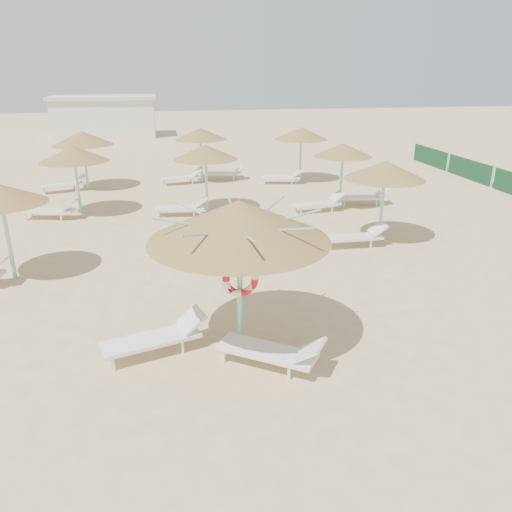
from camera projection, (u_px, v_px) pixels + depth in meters
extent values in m
plane|color=#D3B080|center=(248.00, 341.00, 10.63)|extent=(120.00, 120.00, 0.00)
cylinder|color=#7AD4CB|center=(240.00, 290.00, 9.88)|extent=(0.11, 0.11, 2.64)
cone|color=olive|center=(239.00, 221.00, 9.37)|extent=(3.51, 3.51, 0.79)
cylinder|color=#7AD4CB|center=(239.00, 234.00, 9.46)|extent=(0.20, 0.20, 0.12)
cylinder|color=#7AD4CB|center=(281.00, 221.00, 9.52)|extent=(1.59, 0.04, 0.40)
cylinder|color=#7AD4CB|center=(263.00, 213.00, 10.00)|extent=(1.15, 1.15, 0.40)
cylinder|color=#7AD4CB|center=(233.00, 211.00, 10.12)|extent=(0.04, 1.59, 0.40)
cylinder|color=#7AD4CB|center=(206.00, 216.00, 9.81)|extent=(1.15, 1.15, 0.40)
cylinder|color=#7AD4CB|center=(196.00, 225.00, 9.24)|extent=(1.59, 0.04, 0.40)
cylinder|color=#7AD4CB|center=(212.00, 234.00, 8.76)|extent=(1.15, 1.15, 0.40)
cylinder|color=#7AD4CB|center=(246.00, 236.00, 8.64)|extent=(0.04, 1.59, 0.40)
cylinder|color=#7AD4CB|center=(275.00, 230.00, 8.95)|extent=(1.15, 1.15, 0.40)
torus|color=red|center=(241.00, 280.00, 9.69)|extent=(0.72, 0.15, 0.72)
cylinder|color=white|center=(114.00, 364.00, 9.52)|extent=(0.06, 0.06, 0.29)
cylinder|color=white|center=(108.00, 352.00, 9.94)|extent=(0.06, 0.06, 0.29)
cylinder|color=white|center=(183.00, 347.00, 10.11)|extent=(0.06, 0.06, 0.29)
cylinder|color=white|center=(175.00, 336.00, 10.54)|extent=(0.06, 0.06, 0.29)
cube|color=white|center=(151.00, 340.00, 10.02)|extent=(2.05, 1.17, 0.08)
cube|color=white|center=(192.00, 319.00, 10.30)|extent=(0.65, 0.73, 0.37)
cylinder|color=white|center=(223.00, 357.00, 9.78)|extent=(0.06, 0.06, 0.29)
cylinder|color=white|center=(235.00, 344.00, 10.21)|extent=(0.06, 0.06, 0.29)
cylinder|color=white|center=(289.00, 373.00, 9.25)|extent=(0.06, 0.06, 0.29)
cylinder|color=white|center=(298.00, 359.00, 9.69)|extent=(0.06, 0.06, 0.29)
cube|color=white|center=(267.00, 351.00, 9.62)|extent=(1.95, 1.62, 0.08)
cube|color=white|center=(310.00, 350.00, 9.20)|extent=(0.75, 0.78, 0.37)
cylinder|color=#7AD4CB|center=(8.00, 238.00, 13.38)|extent=(0.11, 0.11, 2.30)
cone|color=olive|center=(0.00, 194.00, 12.94)|extent=(2.34, 2.34, 0.53)
cylinder|color=#7AD4CB|center=(1.00, 202.00, 13.02)|extent=(0.20, 0.20, 0.12)
cylinder|color=#7AD4CB|center=(78.00, 186.00, 19.27)|extent=(0.11, 0.11, 2.30)
cone|color=olive|center=(74.00, 154.00, 18.83)|extent=(2.58, 2.58, 0.58)
cylinder|color=#7AD4CB|center=(74.00, 160.00, 18.92)|extent=(0.20, 0.20, 0.12)
cylinder|color=white|center=(26.00, 217.00, 18.87)|extent=(0.06, 0.06, 0.28)
cylinder|color=white|center=(32.00, 213.00, 19.34)|extent=(0.06, 0.06, 0.28)
cylinder|color=white|center=(61.00, 217.00, 18.82)|extent=(0.06, 0.06, 0.28)
cylinder|color=white|center=(66.00, 214.00, 19.29)|extent=(0.06, 0.06, 0.28)
cube|color=white|center=(49.00, 211.00, 19.01)|extent=(1.99, 1.02, 0.08)
cube|color=white|center=(70.00, 205.00, 18.90)|extent=(0.60, 0.69, 0.36)
cylinder|color=#7AD4CB|center=(86.00, 165.00, 23.40)|extent=(0.11, 0.11, 2.30)
cone|color=olive|center=(82.00, 138.00, 22.95)|extent=(2.78, 2.78, 0.63)
cylinder|color=#7AD4CB|center=(83.00, 143.00, 23.04)|extent=(0.20, 0.20, 0.12)
cylinder|color=white|center=(45.00, 192.00, 22.65)|extent=(0.06, 0.06, 0.28)
cylinder|color=white|center=(43.00, 190.00, 23.06)|extent=(0.06, 0.06, 0.28)
cylinder|color=white|center=(76.00, 189.00, 23.23)|extent=(0.06, 0.06, 0.28)
cylinder|color=white|center=(74.00, 187.00, 23.65)|extent=(0.06, 0.06, 0.28)
cube|color=white|center=(62.00, 185.00, 23.14)|extent=(2.00, 1.15, 0.08)
cube|color=white|center=(80.00, 178.00, 23.42)|extent=(0.64, 0.72, 0.36)
cylinder|color=#7AD4CB|center=(206.00, 184.00, 19.67)|extent=(0.11, 0.11, 2.30)
cone|color=olive|center=(205.00, 152.00, 19.23)|extent=(2.50, 2.50, 0.56)
cylinder|color=#7AD4CB|center=(206.00, 158.00, 19.32)|extent=(0.20, 0.20, 0.12)
cylinder|color=white|center=(159.00, 214.00, 19.19)|extent=(0.06, 0.06, 0.28)
cylinder|color=white|center=(160.00, 211.00, 19.66)|extent=(0.06, 0.06, 0.28)
cylinder|color=white|center=(194.00, 214.00, 19.28)|extent=(0.06, 0.06, 0.28)
cylinder|color=white|center=(195.00, 210.00, 19.74)|extent=(0.06, 0.06, 0.28)
cube|color=white|center=(180.00, 208.00, 19.41)|extent=(1.96, 0.84, 0.08)
cube|color=white|center=(202.00, 202.00, 19.38)|extent=(0.55, 0.65, 0.36)
cylinder|color=#7AD4CB|center=(201.00, 159.00, 24.93)|extent=(0.11, 0.11, 2.30)
cone|color=olive|center=(200.00, 134.00, 24.49)|extent=(2.54, 2.54, 0.57)
cylinder|color=#7AD4CB|center=(201.00, 139.00, 24.57)|extent=(0.20, 0.20, 0.12)
cylinder|color=white|center=(166.00, 184.00, 24.25)|extent=(0.06, 0.06, 0.28)
cylinder|color=white|center=(164.00, 182.00, 24.68)|extent=(0.06, 0.06, 0.28)
cylinder|color=white|center=(193.00, 182.00, 24.70)|extent=(0.06, 0.06, 0.28)
cylinder|color=white|center=(190.00, 180.00, 25.14)|extent=(0.06, 0.06, 0.28)
cube|color=white|center=(180.00, 178.00, 24.67)|extent=(1.98, 0.95, 0.08)
cube|color=white|center=(197.00, 172.00, 24.87)|extent=(0.59, 0.68, 0.36)
cylinder|color=white|center=(207.00, 178.00, 25.52)|extent=(0.06, 0.06, 0.28)
cylinder|color=white|center=(208.00, 176.00, 25.98)|extent=(0.06, 0.06, 0.28)
cylinder|color=white|center=(233.00, 178.00, 25.52)|extent=(0.06, 0.06, 0.28)
cylinder|color=white|center=(234.00, 176.00, 25.99)|extent=(0.06, 0.06, 0.28)
cube|color=white|center=(223.00, 173.00, 25.69)|extent=(1.98, 0.95, 0.08)
cube|color=white|center=(239.00, 169.00, 25.60)|extent=(0.59, 0.68, 0.36)
cylinder|color=#7AD4CB|center=(382.00, 208.00, 16.31)|extent=(0.11, 0.11, 2.30)
cone|color=olive|center=(385.00, 170.00, 15.87)|extent=(2.58, 2.58, 0.58)
cylinder|color=#7AD4CB|center=(384.00, 177.00, 15.96)|extent=(0.20, 0.20, 0.12)
cylinder|color=white|center=(331.00, 247.00, 15.75)|extent=(0.06, 0.06, 0.28)
cylinder|color=white|center=(326.00, 242.00, 16.21)|extent=(0.06, 0.06, 0.28)
cylinder|color=white|center=(371.00, 244.00, 15.98)|extent=(0.06, 0.06, 0.28)
cylinder|color=white|center=(365.00, 239.00, 16.44)|extent=(0.06, 0.06, 0.28)
cube|color=white|center=(352.00, 237.00, 16.05)|extent=(1.90, 0.63, 0.08)
cube|color=white|center=(378.00, 229.00, 16.12)|extent=(0.49, 0.60, 0.36)
cylinder|color=#7AD4CB|center=(341.00, 180.00, 20.21)|extent=(0.11, 0.11, 2.30)
cone|color=olive|center=(343.00, 150.00, 19.77)|extent=(2.33, 2.33, 0.52)
cylinder|color=#7AD4CB|center=(343.00, 156.00, 19.85)|extent=(0.20, 0.20, 0.12)
cylinder|color=white|center=(301.00, 212.00, 19.55)|extent=(0.06, 0.06, 0.28)
cylinder|color=white|center=(296.00, 209.00, 20.00)|extent=(0.06, 0.06, 0.28)
cylinder|color=white|center=(332.00, 209.00, 19.95)|extent=(0.06, 0.06, 0.28)
cylinder|color=white|center=(327.00, 206.00, 20.39)|extent=(0.06, 0.06, 0.28)
cube|color=white|center=(317.00, 204.00, 19.95)|extent=(1.97, 0.87, 0.08)
cube|color=white|center=(337.00, 197.00, 20.11)|extent=(0.56, 0.66, 0.36)
cylinder|color=white|center=(345.00, 203.00, 20.76)|extent=(0.06, 0.06, 0.28)
cylinder|color=white|center=(342.00, 200.00, 21.23)|extent=(0.06, 0.06, 0.28)
cylinder|color=white|center=(377.00, 203.00, 20.82)|extent=(0.06, 0.06, 0.28)
cylinder|color=white|center=(373.00, 200.00, 21.29)|extent=(0.06, 0.06, 0.28)
cube|color=white|center=(362.00, 197.00, 20.96)|extent=(1.97, 0.87, 0.08)
cube|color=white|center=(383.00, 192.00, 20.92)|extent=(0.56, 0.66, 0.36)
cylinder|color=#7AD4CB|center=(300.00, 159.00, 25.03)|extent=(0.11, 0.11, 2.30)
cone|color=olive|center=(301.00, 133.00, 24.59)|extent=(2.64, 2.64, 0.59)
cylinder|color=#7AD4CB|center=(301.00, 138.00, 24.68)|extent=(0.20, 0.20, 0.12)
cylinder|color=white|center=(264.00, 182.00, 24.61)|extent=(0.06, 0.06, 0.28)
cylinder|color=white|center=(264.00, 180.00, 25.08)|extent=(0.06, 0.06, 0.28)
cylinder|color=white|center=(292.00, 182.00, 24.60)|extent=(0.06, 0.06, 0.28)
cylinder|color=white|center=(291.00, 180.00, 25.07)|extent=(0.06, 0.06, 0.28)
cube|color=white|center=(281.00, 177.00, 24.77)|extent=(1.98, 0.97, 0.08)
cube|color=white|center=(298.00, 173.00, 24.68)|extent=(0.59, 0.68, 0.36)
cube|color=silver|center=(105.00, 118.00, 41.23)|extent=(8.00, 4.00, 3.00)
cube|color=beige|center=(103.00, 97.00, 40.65)|extent=(8.40, 4.40, 0.25)
cube|color=#1B5228|center=(469.00, 170.00, 25.71)|extent=(0.08, 3.80, 1.00)
cylinder|color=#7AD4CB|center=(492.00, 176.00, 23.94)|extent=(0.08, 0.08, 1.10)
cube|color=#1B5228|center=(430.00, 157.00, 29.38)|extent=(0.08, 3.80, 1.00)
cylinder|color=#7AD4CB|center=(448.00, 161.00, 27.62)|extent=(0.08, 0.08, 1.10)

